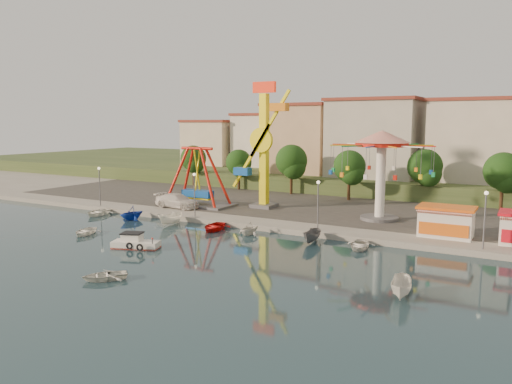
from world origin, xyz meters
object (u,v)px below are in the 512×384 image
Objects in this scene: pirate_ship_ride at (197,178)px; rowboat_a at (85,231)px; wave_swinger at (381,155)px; van at (177,201)px; kamikaze_tower at (265,148)px; cabin_motorboat at (135,244)px; skiff at (402,288)px.

pirate_ship_ride is 18.98m from rowboat_a.
van is at bearing -168.86° from wave_swinger.
pirate_ship_ride is 10.32m from kamikaze_tower.
rowboat_a is at bearing 149.56° from cabin_motorboat.
wave_swinger is (15.52, -0.57, -0.33)m from kamikaze_tower.
cabin_motorboat is 1.36× the size of rowboat_a.
van reaches higher than skiff.
skiff reaches higher than rowboat_a.
kamikaze_tower is 3.46× the size of cabin_motorboat.
pirate_ship_ride is 4.29m from van.
rowboat_a is at bearing -141.55° from wave_swinger.
wave_swinger reaches higher than pirate_ship_ride.
pirate_ship_ride is 39.28m from skiff.
wave_swinger is (24.59, 2.09, 3.80)m from pirate_ship_ride.
van is (-8.45, 17.12, 1.11)m from cabin_motorboat.
skiff is 0.56× the size of van.
pirate_ship_ride is at bearing 137.56° from skiff.
wave_swinger is 27.06m from van.
cabin_motorboat is (7.31, -20.10, -3.97)m from pirate_ship_ride.
van reaches higher than cabin_motorboat.
wave_swinger is at bearing 32.14° from cabin_motorboat.
skiff is at bearing -22.72° from cabin_motorboat.
kamikaze_tower reaches higher than skiff.
skiff is (23.70, -23.99, -7.83)m from kamikaze_tower.
cabin_motorboat is 8.79m from rowboat_a.
wave_swinger is at bearing 4.86° from pirate_ship_ride.
rowboat_a is at bearing 165.87° from skiff.
wave_swinger is 3.22× the size of skiff.
cabin_motorboat is at bearing -94.43° from kamikaze_tower.
kamikaze_tower reaches higher than van.
van is (-33.92, 18.36, 0.83)m from skiff.
wave_swinger is at bearing 19.39° from rowboat_a.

